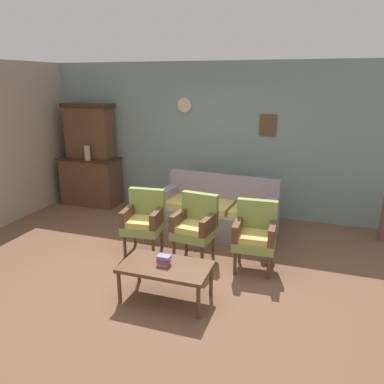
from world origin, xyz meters
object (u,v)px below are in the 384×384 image
Objects in this scene: side_cabinet at (91,181)px; coffee_table at (166,269)px; floral_couch at (217,213)px; armchair_near_cabinet at (255,233)px; armchair_by_doorway at (144,219)px; armchair_near_couch_end at (195,224)px; book_stack_on_table at (164,260)px; vase_on_cabinet at (87,153)px.

side_cabinet reaches higher than coffee_table.
floral_couch is 2.14× the size of armchair_near_cabinet.
armchair_near_cabinet is 0.90× the size of coffee_table.
side_cabinet is at bearing 139.94° from armchair_by_doorway.
armchair_by_doorway is at bearing -177.25° from armchair_near_couch_end.
coffee_table is at bearing -89.57° from armchair_near_couch_end.
armchair_by_doorway is at bearing 126.12° from coffee_table.
armchair_by_doorway is at bearing 125.39° from book_stack_on_table.
vase_on_cabinet is 2.79m from floral_couch.
vase_on_cabinet is at bearing 136.10° from book_stack_on_table.
coffee_table is (0.77, -1.05, -0.12)m from armchair_by_doorway.
armchair_near_couch_end is 0.83m from armchair_near_cabinet.
armchair_by_doorway and armchair_near_couch_end have the same top height.
armchair_near_cabinet is (3.53, -1.65, 0.03)m from side_cabinet.
vase_on_cabinet reaches higher than floral_couch.
coffee_table is at bearing -43.70° from vase_on_cabinet.
coffee_table is 0.10m from book_stack_on_table.
side_cabinet is 1.28× the size of armchair_near_cabinet.
floral_couch and armchair_by_doorway have the same top height.
book_stack_on_table is (-0.84, -1.03, -0.02)m from armchair_near_cabinet.
side_cabinet is 0.63m from vase_on_cabinet.
book_stack_on_table reaches higher than coffee_table.
armchair_near_cabinet is (3.43, -1.46, -0.57)m from vase_on_cabinet.
vase_on_cabinet is at bearing 156.92° from armchair_near_cabinet.
floral_couch is 2.05m from coffee_table.
coffee_table is (-0.04, -2.05, 0.05)m from floral_couch.
vase_on_cabinet is 3.02m from armchair_near_couch_end.
armchair_near_couch_end is 1.00× the size of armchair_near_cabinet.
side_cabinet is 3.89m from armchair_near_cabinet.
armchair_near_cabinet is 5.92× the size of book_stack_on_table.
side_cabinet is 3.14m from armchair_near_couch_end.
side_cabinet is 0.60× the size of floral_couch.
floral_couch is 1.29m from armchair_near_cabinet.
armchair_near_cabinet reaches higher than book_stack_on_table.
vase_on_cabinet reaches higher than armchair_near_couch_end.
coffee_table is (2.62, -2.50, -0.69)m from vase_on_cabinet.
armchair_near_cabinet is 1.33m from book_stack_on_table.
armchair_by_doorway is at bearing -38.10° from vase_on_cabinet.
vase_on_cabinet is at bearing 170.40° from floral_couch.
vase_on_cabinet reaches higher than book_stack_on_table.
vase_on_cabinet is 3.77m from armchair_near_cabinet.
vase_on_cabinet is at bearing -63.11° from side_cabinet.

